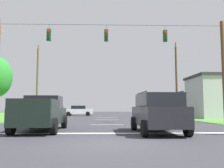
{
  "coord_description": "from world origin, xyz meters",
  "views": [
    {
      "loc": [
        -0.15,
        -8.97,
        1.32
      ],
      "look_at": [
        0.39,
        10.18,
        3.13
      ],
      "focal_mm": 39.19,
      "sensor_mm": 36.0,
      "label": 1
    }
  ],
  "objects_px": {
    "distant_car_oncoming": "(55,112)",
    "suv_black": "(157,112)",
    "utility_pole_mid_left": "(37,80)",
    "overhead_signal_span": "(109,66)",
    "pickup_truck": "(42,113)",
    "distant_car_crossing_white": "(79,111)",
    "utility_pole_mid_right": "(176,80)"
  },
  "relations": [
    {
      "from": "overhead_signal_span",
      "to": "utility_pole_mid_left",
      "type": "xyz_separation_m",
      "value": [
        -9.76,
        14.97,
        0.51
      ]
    },
    {
      "from": "distant_car_oncoming",
      "to": "utility_pole_mid_left",
      "type": "bearing_deg",
      "value": 122.2
    },
    {
      "from": "overhead_signal_span",
      "to": "suv_black",
      "type": "bearing_deg",
      "value": -70.42
    },
    {
      "from": "overhead_signal_span",
      "to": "utility_pole_mid_right",
      "type": "relative_size",
      "value": 1.8
    },
    {
      "from": "utility_pole_mid_left",
      "to": "pickup_truck",
      "type": "bearing_deg",
      "value": -73.67
    },
    {
      "from": "suv_black",
      "to": "utility_pole_mid_right",
      "type": "xyz_separation_m",
      "value": [
        7.3,
        21.22,
        4.02
      ]
    },
    {
      "from": "distant_car_oncoming",
      "to": "utility_pole_mid_left",
      "type": "relative_size",
      "value": 0.44
    },
    {
      "from": "pickup_truck",
      "to": "suv_black",
      "type": "relative_size",
      "value": 1.12
    },
    {
      "from": "pickup_truck",
      "to": "suv_black",
      "type": "xyz_separation_m",
      "value": [
        6.17,
        -1.26,
        0.09
      ]
    },
    {
      "from": "distant_car_crossing_white",
      "to": "distant_car_oncoming",
      "type": "bearing_deg",
      "value": -101.3
    },
    {
      "from": "utility_pole_mid_right",
      "to": "suv_black",
      "type": "bearing_deg",
      "value": -108.99
    },
    {
      "from": "utility_pole_mid_left",
      "to": "distant_car_oncoming",
      "type": "bearing_deg",
      "value": -57.8
    },
    {
      "from": "overhead_signal_span",
      "to": "suv_black",
      "type": "height_order",
      "value": "overhead_signal_span"
    },
    {
      "from": "pickup_truck",
      "to": "utility_pole_mid_left",
      "type": "relative_size",
      "value": 0.54
    },
    {
      "from": "distant_car_crossing_white",
      "to": "utility_pole_mid_left",
      "type": "distance_m",
      "value": 7.55
    },
    {
      "from": "overhead_signal_span",
      "to": "suv_black",
      "type": "distance_m",
      "value": 7.97
    },
    {
      "from": "pickup_truck",
      "to": "distant_car_crossing_white",
      "type": "bearing_deg",
      "value": 91.22
    },
    {
      "from": "overhead_signal_span",
      "to": "utility_pole_mid_left",
      "type": "bearing_deg",
      "value": 123.1
    },
    {
      "from": "overhead_signal_span",
      "to": "pickup_truck",
      "type": "xyz_separation_m",
      "value": [
        -3.77,
        -5.48,
        -3.61
      ]
    },
    {
      "from": "overhead_signal_span",
      "to": "distant_car_crossing_white",
      "type": "height_order",
      "value": "overhead_signal_span"
    },
    {
      "from": "overhead_signal_span",
      "to": "utility_pole_mid_right",
      "type": "bearing_deg",
      "value": 56.18
    },
    {
      "from": "distant_car_crossing_white",
      "to": "utility_pole_mid_right",
      "type": "distance_m",
      "value": 15.0
    },
    {
      "from": "pickup_truck",
      "to": "utility_pole_mid_right",
      "type": "xyz_separation_m",
      "value": [
        13.47,
        19.96,
        4.11
      ]
    },
    {
      "from": "distant_car_crossing_white",
      "to": "utility_pole_mid_left",
      "type": "xyz_separation_m",
      "value": [
        -5.49,
        -2.89,
        4.29
      ]
    },
    {
      "from": "distant_car_oncoming",
      "to": "utility_pole_mid_left",
      "type": "height_order",
      "value": "utility_pole_mid_left"
    },
    {
      "from": "distant_car_oncoming",
      "to": "suv_black",
      "type": "bearing_deg",
      "value": -61.91
    },
    {
      "from": "distant_car_crossing_white",
      "to": "utility_pole_mid_left",
      "type": "bearing_deg",
      "value": -152.28
    },
    {
      "from": "pickup_truck",
      "to": "distant_car_oncoming",
      "type": "xyz_separation_m",
      "value": [
        -2.26,
        14.53,
        -0.18
      ]
    },
    {
      "from": "overhead_signal_span",
      "to": "distant_car_oncoming",
      "type": "relative_size",
      "value": 4.3
    },
    {
      "from": "utility_pole_mid_right",
      "to": "utility_pole_mid_left",
      "type": "relative_size",
      "value": 1.04
    },
    {
      "from": "suv_black",
      "to": "utility_pole_mid_right",
      "type": "relative_size",
      "value": 0.46
    },
    {
      "from": "overhead_signal_span",
      "to": "distant_car_crossing_white",
      "type": "distance_m",
      "value": 18.74
    }
  ]
}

